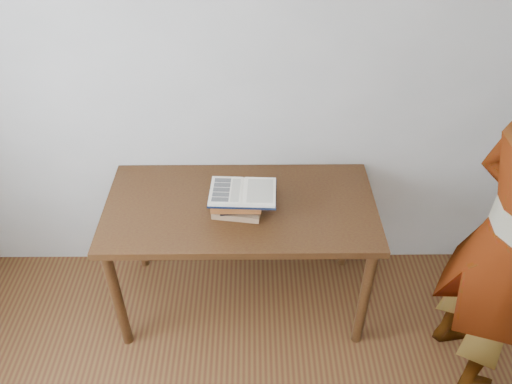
{
  "coord_description": "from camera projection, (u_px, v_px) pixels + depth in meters",
  "views": [
    {
      "loc": [
        0.09,
        -0.65,
        2.51
      ],
      "look_at": [
        0.1,
        1.28,
        0.94
      ],
      "focal_mm": 35.0,
      "sensor_mm": 36.0,
      "label": 1
    }
  ],
  "objects": [
    {
      "name": "desk",
      "position": [
        241.0,
        218.0,
        2.73
      ],
      "size": [
        1.45,
        0.73,
        0.78
      ],
      "color": "#432D10",
      "rests_on": "ground"
    },
    {
      "name": "book_stack",
      "position": [
        237.0,
        202.0,
        2.58
      ],
      "size": [
        0.27,
        0.2,
        0.13
      ],
      "color": "#8B6147",
      "rests_on": "desk"
    },
    {
      "name": "reader",
      "position": [
        507.0,
        246.0,
        2.25
      ],
      "size": [
        0.53,
        0.72,
        1.81
      ],
      "primitive_type": "imported",
      "rotation": [
        0.0,
        0.0,
        1.73
      ],
      "color": "tan",
      "rests_on": "ground"
    },
    {
      "name": "room_shell",
      "position": [
        177.0,
        319.0,
        1.07
      ],
      "size": [
        3.54,
        3.54,
        2.62
      ],
      "color": "#A8A79F",
      "rests_on": "ground"
    },
    {
      "name": "open_book",
      "position": [
        243.0,
        192.0,
        2.53
      ],
      "size": [
        0.35,
        0.25,
        0.03
      ],
      "rotation": [
        0.0,
        0.0,
        -0.05
      ],
      "color": "black",
      "rests_on": "book_stack"
    }
  ]
}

